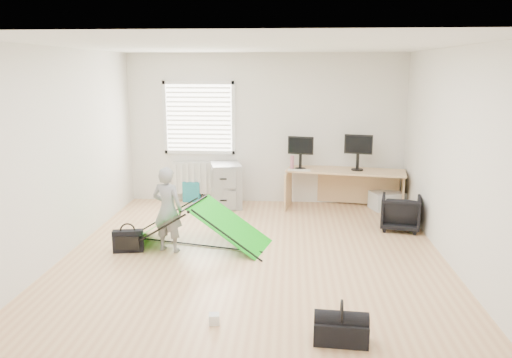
# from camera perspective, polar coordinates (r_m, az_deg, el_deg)

# --- Properties ---
(ground) EXTENTS (5.50, 5.50, 0.00)m
(ground) POSITION_cam_1_polar(r_m,az_deg,el_deg) (6.72, -0.24, -8.68)
(ground) COLOR tan
(ground) RESTS_ON ground
(back_wall) EXTENTS (5.00, 0.02, 2.70)m
(back_wall) POSITION_cam_1_polar(r_m,az_deg,el_deg) (9.07, 1.05, 5.71)
(back_wall) COLOR silver
(back_wall) RESTS_ON ground
(window) EXTENTS (1.20, 0.06, 1.20)m
(window) POSITION_cam_1_polar(r_m,az_deg,el_deg) (9.15, -6.53, 6.95)
(window) COLOR silver
(window) RESTS_ON back_wall
(radiator) EXTENTS (1.00, 0.12, 0.60)m
(radiator) POSITION_cam_1_polar(r_m,az_deg,el_deg) (9.29, -6.41, 0.16)
(radiator) COLOR silver
(radiator) RESTS_ON back_wall
(desk) EXTENTS (2.11, 0.99, 0.69)m
(desk) POSITION_cam_1_polar(r_m,az_deg,el_deg) (8.93, 10.13, -1.15)
(desk) COLOR tan
(desk) RESTS_ON ground
(filing_cabinet) EXTENTS (0.64, 0.77, 0.78)m
(filing_cabinet) POSITION_cam_1_polar(r_m,az_deg,el_deg) (8.93, -3.46, -0.68)
(filing_cabinet) COLOR #96999B
(filing_cabinet) RESTS_ON ground
(monitor_left) EXTENTS (0.46, 0.19, 0.43)m
(monitor_left) POSITION_cam_1_polar(r_m,az_deg,el_deg) (8.77, 5.10, 2.49)
(monitor_left) COLOR black
(monitor_left) RESTS_ON desk
(monitor_right) EXTENTS (0.49, 0.21, 0.46)m
(monitor_right) POSITION_cam_1_polar(r_m,az_deg,el_deg) (8.82, 11.55, 2.45)
(monitor_right) COLOR black
(monitor_right) RESTS_ON desk
(keyboard) EXTENTS (0.40, 0.15, 0.02)m
(keyboard) POSITION_cam_1_polar(r_m,az_deg,el_deg) (8.68, 4.94, 1.01)
(keyboard) COLOR beige
(keyboard) RESTS_ON desk
(thermos) EXTENTS (0.07, 0.07, 0.24)m
(thermos) POSITION_cam_1_polar(r_m,az_deg,el_deg) (8.80, 4.15, 1.92)
(thermos) COLOR #AB5F71
(thermos) RESTS_ON desk
(office_chair) EXTENTS (0.68, 0.69, 0.53)m
(office_chair) POSITION_cam_1_polar(r_m,az_deg,el_deg) (7.99, 16.18, -3.71)
(office_chair) COLOR black
(office_chair) RESTS_ON ground
(person) EXTENTS (0.48, 0.38, 1.17)m
(person) POSITION_cam_1_polar(r_m,az_deg,el_deg) (6.80, -10.07, -3.45)
(person) COLOR gray
(person) RESTS_ON ground
(kite) EXTENTS (2.12, 1.30, 0.61)m
(kite) POSITION_cam_1_polar(r_m,az_deg,el_deg) (7.01, -6.99, -5.21)
(kite) COLOR #11BA14
(kite) RESTS_ON ground
(storage_crate) EXTENTS (0.64, 0.54, 0.31)m
(storage_crate) POSITION_cam_1_polar(r_m,az_deg,el_deg) (9.09, 14.74, -2.38)
(storage_crate) COLOR silver
(storage_crate) RESTS_ON ground
(tote_bag) EXTENTS (0.33, 0.16, 0.38)m
(tote_bag) POSITION_cam_1_polar(r_m,az_deg,el_deg) (9.34, -7.35, -1.44)
(tote_bag) COLOR teal
(tote_bag) RESTS_ON ground
(laptop_bag) EXTENTS (0.42, 0.20, 0.30)m
(laptop_bag) POSITION_cam_1_polar(r_m,az_deg,el_deg) (7.00, -14.40, -6.88)
(laptop_bag) COLOR black
(laptop_bag) RESTS_ON ground
(white_box) EXTENTS (0.12, 0.12, 0.10)m
(white_box) POSITION_cam_1_polar(r_m,az_deg,el_deg) (5.06, -4.81, -15.65)
(white_box) COLOR silver
(white_box) RESTS_ON ground
(duffel_bag) EXTENTS (0.51, 0.28, 0.21)m
(duffel_bag) POSITION_cam_1_polar(r_m,az_deg,el_deg) (4.79, 9.68, -16.78)
(duffel_bag) COLOR black
(duffel_bag) RESTS_ON ground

